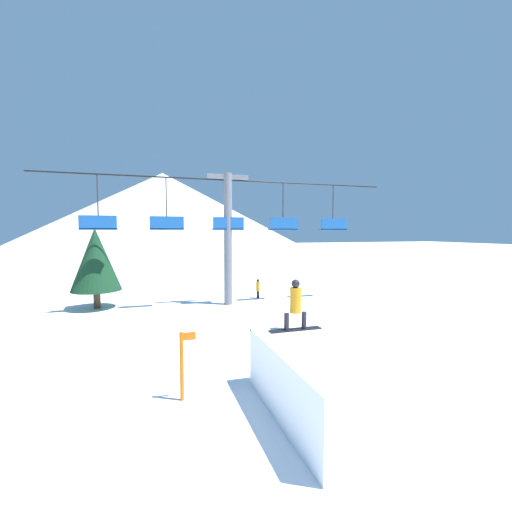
% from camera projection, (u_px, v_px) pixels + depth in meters
% --- Properties ---
extents(ground_plane, '(220.00, 220.00, 0.00)m').
position_uv_depth(ground_plane, '(358.00, 435.00, 7.21)').
color(ground_plane, white).
extents(mountain_ridge, '(73.21, 73.21, 19.13)m').
position_uv_depth(mountain_ridge, '(163.00, 211.00, 87.92)').
color(mountain_ridge, silver).
rests_on(mountain_ridge, ground_plane).
extents(snow_ramp, '(2.27, 4.21, 1.57)m').
position_uv_depth(snow_ramp, '(323.00, 382.00, 7.96)').
color(snow_ramp, white).
rests_on(snow_ramp, ground_plane).
extents(snowboarder, '(1.49, 0.30, 1.41)m').
position_uv_depth(snowboarder, '(295.00, 305.00, 9.34)').
color(snowboarder, black).
rests_on(snowboarder, snow_ramp).
extents(chairlift, '(20.15, 0.48, 7.60)m').
position_uv_depth(chairlift, '(228.00, 229.00, 19.74)').
color(chairlift, slate).
rests_on(chairlift, ground_plane).
extents(pine_tree_near, '(2.67, 2.67, 4.49)m').
position_uv_depth(pine_tree_near, '(96.00, 259.00, 18.86)').
color(pine_tree_near, '#4C3823').
rests_on(pine_tree_near, ground_plane).
extents(trail_marker, '(0.41, 0.10, 1.76)m').
position_uv_depth(trail_marker, '(182.00, 364.00, 8.62)').
color(trail_marker, orange).
rests_on(trail_marker, ground_plane).
extents(distant_skier, '(0.24, 0.24, 1.23)m').
position_uv_depth(distant_skier, '(258.00, 288.00, 21.88)').
color(distant_skier, black).
rests_on(distant_skier, ground_plane).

